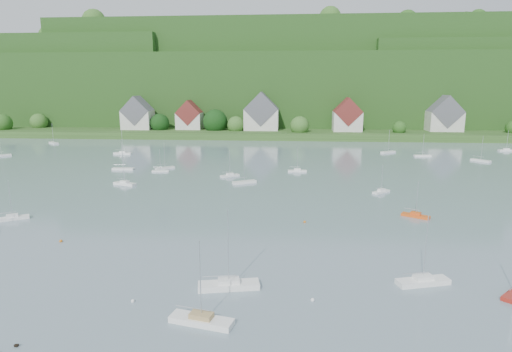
# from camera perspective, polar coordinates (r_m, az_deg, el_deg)

# --- Properties ---
(far_shore_strip) EXTENTS (600.00, 60.00, 3.00)m
(far_shore_strip) POSITION_cam_1_polar(r_m,az_deg,el_deg) (219.75, -0.37, 6.03)
(far_shore_strip) COLOR #2A4A1B
(far_shore_strip) RESTS_ON ground
(forested_ridge) EXTENTS (620.00, 181.22, 69.89)m
(forested_ridge) POSITION_cam_1_polar(r_m,az_deg,el_deg) (287.00, 0.93, 11.64)
(forested_ridge) COLOR #1C4114
(forested_ridge) RESTS_ON ground
(village_building_0) EXTENTS (14.00, 10.40, 16.00)m
(village_building_0) POSITION_cam_1_polar(r_m,az_deg,el_deg) (218.30, -15.36, 7.69)
(village_building_0) COLOR beige
(village_building_0) RESTS_ON far_shore_strip
(village_building_1) EXTENTS (12.00, 9.36, 14.00)m
(village_building_1) POSITION_cam_1_polar(r_m,az_deg,el_deg) (213.10, -8.77, 7.67)
(village_building_1) COLOR beige
(village_building_1) RESTS_ON far_shore_strip
(village_building_2) EXTENTS (16.00, 11.44, 18.00)m
(village_building_2) POSITION_cam_1_polar(r_m,az_deg,el_deg) (206.72, 0.72, 8.11)
(village_building_2) COLOR beige
(village_building_2) RESTS_ON far_shore_strip
(village_building_3) EXTENTS (13.00, 10.40, 15.50)m
(village_building_3) POSITION_cam_1_polar(r_m,az_deg,el_deg) (205.90, 11.96, 7.61)
(village_building_3) COLOR beige
(village_building_3) RESTS_ON far_shore_strip
(village_building_4) EXTENTS (15.00, 10.40, 16.50)m
(village_building_4) POSITION_cam_1_polar(r_m,az_deg,el_deg) (219.95, 23.63, 7.18)
(village_building_4) COLOR beige
(village_building_4) RESTS_ON far_shore_strip
(near_sailboat_2) EXTENTS (6.77, 3.23, 8.82)m
(near_sailboat_2) POSITION_cam_1_polar(r_m,az_deg,el_deg) (45.90, -7.22, -18.28)
(near_sailboat_2) COLOR white
(near_sailboat_2) RESTS_ON ground
(near_sailboat_3) EXTENTS (6.70, 3.51, 8.71)m
(near_sailboat_3) POSITION_cam_1_polar(r_m,az_deg,el_deg) (57.05, 21.18, -12.76)
(near_sailboat_3) COLOR white
(near_sailboat_3) RESTS_ON ground
(near_sailboat_4) EXTENTS (7.45, 3.38, 9.71)m
(near_sailboat_4) POSITION_cam_1_polar(r_m,az_deg,el_deg) (52.50, -3.62, -14.10)
(near_sailboat_4) COLOR white
(near_sailboat_4) RESTS_ON ground
(near_sailboat_5) EXTENTS (4.94, 3.79, 6.69)m
(near_sailboat_5) POSITION_cam_1_polar(r_m,az_deg,el_deg) (84.06, 20.33, -4.86)
(near_sailboat_5) COLOR #E25317
(near_sailboat_5) RESTS_ON ground
(near_sailboat_6) EXTENTS (5.34, 4.20, 7.27)m
(near_sailboat_6) POSITION_cam_1_polar(r_m,az_deg,el_deg) (88.79, -29.48, -4.79)
(near_sailboat_6) COLOR white
(near_sailboat_6) RESTS_ON ground
(mooring_buoy_1) EXTENTS (0.41, 0.41, 0.41)m
(mooring_buoy_1) POSITION_cam_1_polar(r_m,az_deg,el_deg) (51.50, -15.95, -15.71)
(mooring_buoy_1) COLOR white
(mooring_buoy_1) RESTS_ON ground
(mooring_buoy_2) EXTENTS (0.46, 0.46, 0.46)m
(mooring_buoy_2) POSITION_cam_1_polar(r_m,az_deg,el_deg) (76.41, 6.44, -6.13)
(mooring_buoy_2) COLOR orange
(mooring_buoy_2) RESTS_ON ground
(mooring_buoy_3) EXTENTS (0.49, 0.49, 0.49)m
(mooring_buoy_3) POSITION_cam_1_polar(r_m,az_deg,el_deg) (73.26, -24.35, -7.93)
(mooring_buoy_3) COLOR orange
(mooring_buoy_3) RESTS_ON ground
(mooring_buoy_4) EXTENTS (0.44, 0.44, 0.44)m
(mooring_buoy_4) POSITION_cam_1_polar(r_m,az_deg,el_deg) (50.27, 7.48, -16.04)
(mooring_buoy_4) COLOR white
(mooring_buoy_4) RESTS_ON ground
(duck_pair) EXTENTS (1.71, 1.51, 0.36)m
(duck_pair) POSITION_cam_1_polar(r_m,az_deg,el_deg) (47.66, -30.13, -19.15)
(duck_pair) COLOR black
(duck_pair) RESTS_ON ground
(far_sailboat_cluster) EXTENTS (187.94, 80.15, 8.71)m
(far_sailboat_cluster) POSITION_cam_1_polar(r_m,az_deg,el_deg) (133.35, 2.93, 1.80)
(far_sailboat_cluster) COLOR white
(far_sailboat_cluster) RESTS_ON ground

